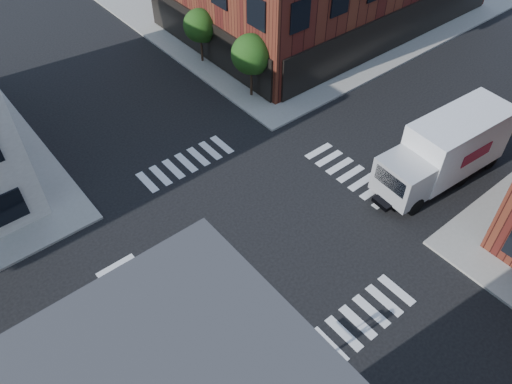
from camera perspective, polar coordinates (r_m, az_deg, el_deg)
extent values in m
plane|color=black|center=(26.44, 0.39, -4.45)|extent=(120.00, 120.00, 0.00)
cylinder|color=black|center=(35.36, -0.54, 12.06)|extent=(0.18, 0.18, 1.47)
cylinder|color=black|center=(34.97, -0.55, 13.07)|extent=(0.12, 0.12, 1.47)
sphere|color=#1B3D10|center=(34.12, -0.57, 15.47)|extent=(2.69, 2.69, 2.69)
sphere|color=#1B3D10|center=(34.45, -0.12, 14.75)|extent=(1.85, 1.85, 1.85)
cylinder|color=black|center=(39.60, -6.19, 15.56)|extent=(0.18, 0.18, 1.33)
cylinder|color=black|center=(39.28, -6.27, 16.40)|extent=(0.12, 0.12, 1.33)
sphere|color=#1B3D10|center=(38.59, -6.45, 18.39)|extent=(2.43, 2.43, 2.43)
sphere|color=#1B3D10|center=(38.85, -5.99, 17.80)|extent=(1.67, 1.67, 1.67)
cube|color=#053819|center=(18.71, -1.20, -19.76)|extent=(1.10, 0.03, 0.22)
cube|color=#053819|center=(18.55, -3.73, -19.17)|extent=(0.03, 1.10, 0.22)
imported|color=black|center=(18.02, -1.97, -18.87)|extent=(0.22, 0.18, 1.10)
imported|color=black|center=(18.00, -3.68, -19.11)|extent=(0.18, 0.22, 1.10)
cube|color=silver|center=(30.34, 21.93, 5.37)|extent=(6.50, 3.16, 3.38)
cube|color=maroon|center=(29.85, 23.93, 3.92)|extent=(2.40, 0.21, 0.76)
cube|color=maroon|center=(30.89, 19.98, 6.77)|extent=(2.40, 0.21, 0.76)
cube|color=#AFAFB1|center=(27.90, 16.44, 1.50)|extent=(2.36, 2.76, 2.18)
cube|color=black|center=(27.00, 15.13, 1.23)|extent=(0.25, 2.07, 0.98)
cube|color=black|center=(30.50, 19.57, 2.02)|extent=(8.78, 1.70, 0.27)
cylinder|color=black|center=(28.23, 17.64, -1.50)|extent=(1.11, 0.46, 1.09)
cylinder|color=black|center=(29.14, 14.37, 1.14)|extent=(1.11, 0.46, 1.09)
cylinder|color=black|center=(30.84, 22.42, 1.59)|extent=(1.11, 0.46, 1.09)
cylinder|color=black|center=(31.68, 19.29, 3.94)|extent=(1.11, 0.46, 1.09)
cylinder|color=black|center=(32.73, 25.18, 3.36)|extent=(1.11, 0.46, 1.09)
cylinder|color=black|center=(33.52, 22.16, 5.55)|extent=(1.11, 0.46, 1.09)
cube|color=#E6500A|center=(22.15, -0.94, -19.86)|extent=(0.47, 0.47, 0.04)
cone|color=#E6500A|center=(21.86, -0.95, -19.50)|extent=(0.44, 0.44, 0.68)
cylinder|color=white|center=(21.77, -0.95, -19.39)|extent=(0.26, 0.26, 0.08)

